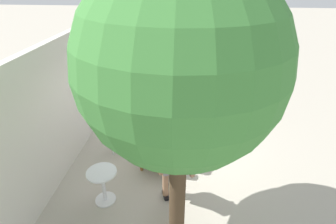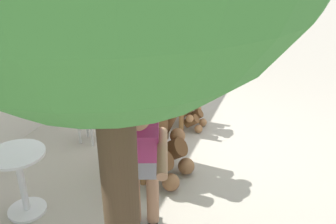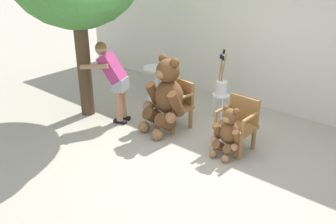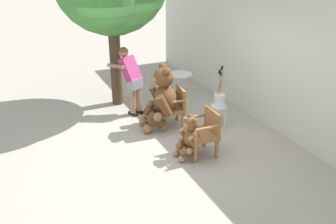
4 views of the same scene
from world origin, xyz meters
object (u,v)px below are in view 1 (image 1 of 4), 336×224
at_px(white_stool, 117,140).
at_px(brush_bucket, 116,131).
at_px(person_visitor, 172,164).
at_px(patio_tree, 186,67).
at_px(round_side_table, 103,183).
at_px(wooden_chair_right, 158,120).
at_px(teddy_bear_large, 161,142).
at_px(teddy_bear_small, 168,122).
at_px(wooden_chair_left, 150,149).

bearing_deg(white_stool, brush_bucket, 165.26).
distance_m(person_visitor, patio_tree, 2.09).
bearing_deg(brush_bucket, white_stool, -14.74).
xyz_separation_m(person_visitor, round_side_table, (-0.11, 1.29, -0.45)).
xyz_separation_m(wooden_chair_right, brush_bucket, (-0.89, 0.88, 0.17)).
bearing_deg(teddy_bear_large, brush_bucket, 69.87).
bearing_deg(brush_bucket, round_side_table, -174.57).
distance_m(wooden_chair_right, teddy_bear_small, 0.29).
distance_m(person_visitor, white_stool, 2.09).
height_order(teddy_bear_small, patio_tree, patio_tree).
bearing_deg(wooden_chair_right, patio_tree, -164.98).
distance_m(teddy_bear_small, brush_bucket, 1.48).
distance_m(teddy_bear_small, patio_tree, 3.82).
bearing_deg(patio_tree, round_side_table, 73.82).
relative_size(teddy_bear_small, round_side_table, 1.14).
distance_m(brush_bucket, patio_tree, 3.42).
bearing_deg(teddy_bear_large, wooden_chair_right, 11.06).
distance_m(teddy_bear_large, person_visitor, 1.07).
bearing_deg(wooden_chair_left, teddy_bear_large, -95.35).
xyz_separation_m(wooden_chair_left, person_visitor, (-1.03, -0.56, 0.44)).
distance_m(white_stool, round_side_table, 1.54).
height_order(wooden_chair_left, wooden_chair_right, same).
distance_m(teddy_bear_large, brush_bucket, 1.21).
relative_size(person_visitor, round_side_table, 2.08).
xyz_separation_m(wooden_chair_left, brush_bucket, (0.39, 0.88, 0.17)).
relative_size(brush_bucket, round_side_table, 1.21).
height_order(teddy_bear_large, patio_tree, patio_tree).
relative_size(white_stool, round_side_table, 0.64).
bearing_deg(brush_bucket, wooden_chair_left, -114.01).
bearing_deg(teddy_bear_small, wooden_chair_right, 89.41).
relative_size(wooden_chair_left, white_stool, 1.87).
height_order(teddy_bear_small, brush_bucket, brush_bucket).
xyz_separation_m(person_visitor, patio_tree, (-0.54, -0.20, 2.01)).
height_order(wooden_chair_right, teddy_bear_small, wooden_chair_right).
bearing_deg(teddy_bear_large, white_stool, 69.77).
height_order(person_visitor, patio_tree, patio_tree).
relative_size(wooden_chair_left, patio_tree, 0.20).
relative_size(person_visitor, white_stool, 3.26).
distance_m(wooden_chair_left, wooden_chair_right, 1.28).
xyz_separation_m(teddy_bear_large, round_side_table, (-1.11, 0.99, -0.22)).
height_order(white_stool, patio_tree, patio_tree).
distance_m(wooden_chair_left, brush_bucket, 0.98).
height_order(wooden_chair_left, teddy_bear_large, teddy_bear_large).
xyz_separation_m(wooden_chair_right, patio_tree, (-2.85, -0.76, 2.45)).
bearing_deg(round_side_table, wooden_chair_right, -16.85).
xyz_separation_m(wooden_chair_right, teddy_bear_small, (-0.00, -0.29, -0.06)).
xyz_separation_m(wooden_chair_left, patio_tree, (-1.57, -0.76, 2.45)).
height_order(teddy_bear_large, brush_bucket, teddy_bear_large).
distance_m(wooden_chair_left, white_stool, 0.97).
distance_m(teddy_bear_large, patio_tree, 2.77).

